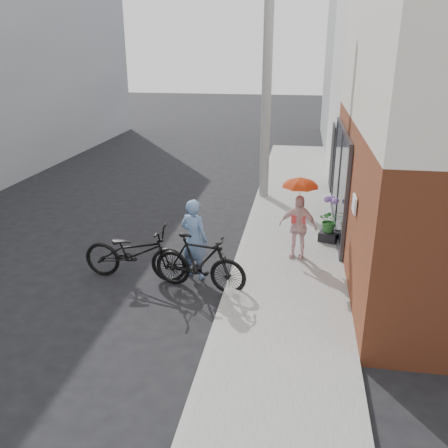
% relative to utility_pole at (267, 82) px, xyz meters
% --- Properties ---
extents(ground, '(80.00, 80.00, 0.00)m').
position_rel_utility_pole_xyz_m(ground, '(-1.10, -6.00, -3.50)').
color(ground, black).
rests_on(ground, ground).
extents(sidewalk, '(2.20, 24.00, 0.12)m').
position_rel_utility_pole_xyz_m(sidewalk, '(1.00, -4.00, -3.44)').
color(sidewalk, gray).
rests_on(sidewalk, ground).
extents(curb, '(0.12, 24.00, 0.12)m').
position_rel_utility_pole_xyz_m(curb, '(-0.16, -4.00, -3.44)').
color(curb, '#9E9E99').
rests_on(curb, ground).
extents(east_building_far, '(8.00, 8.00, 7.00)m').
position_rel_utility_pole_xyz_m(east_building_far, '(6.10, 10.00, 0.00)').
color(east_building_far, gray).
rests_on(east_building_far, ground).
extents(utility_pole, '(0.28, 0.28, 7.00)m').
position_rel_utility_pole_xyz_m(utility_pole, '(0.00, 0.00, 0.00)').
color(utility_pole, '#9E9E99').
rests_on(utility_pole, ground).
extents(officer, '(0.71, 0.60, 1.66)m').
position_rel_utility_pole_xyz_m(officer, '(-0.94, -5.51, -2.67)').
color(officer, '#6788B8').
rests_on(officer, ground).
extents(bike_left, '(2.17, 0.82, 1.13)m').
position_rel_utility_pole_xyz_m(bike_left, '(-2.11, -5.77, -2.94)').
color(bike_left, black).
rests_on(bike_left, ground).
extents(bike_right, '(1.94, 0.85, 1.13)m').
position_rel_utility_pole_xyz_m(bike_right, '(-0.72, -6.02, -2.94)').
color(bike_right, black).
rests_on(bike_right, ground).
extents(kimono_woman, '(0.88, 0.52, 1.40)m').
position_rel_utility_pole_xyz_m(kimono_woman, '(1.10, -4.44, -2.68)').
color(kimono_woman, beige).
rests_on(kimono_woman, sidewalk).
extents(parasol, '(0.74, 0.74, 0.65)m').
position_rel_utility_pole_xyz_m(parasol, '(1.10, -4.44, -1.65)').
color(parasol, '#E44E1A').
rests_on(parasol, kimono_woman).
extents(planter, '(0.52, 0.52, 0.22)m').
position_rel_utility_pole_xyz_m(planter, '(1.83, -3.39, -3.27)').
color(planter, black).
rests_on(planter, sidewalk).
extents(potted_plant, '(0.51, 0.44, 0.56)m').
position_rel_utility_pole_xyz_m(potted_plant, '(1.83, -3.39, -2.88)').
color(potted_plant, '#31712D').
rests_on(potted_plant, planter).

